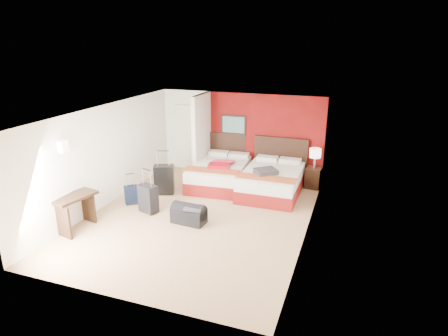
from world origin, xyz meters
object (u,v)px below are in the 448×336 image
at_px(bed_left, 219,174).
at_px(suitcase_black, 164,180).
at_px(suitcase_navy, 131,195).
at_px(nightstand, 313,178).
at_px(suitcase_charcoal, 148,200).
at_px(red_suitcase_open, 222,164).
at_px(duffel_bag, 189,215).
at_px(table_lamp, 315,158).
at_px(desk, 76,212).
at_px(bed_right, 271,182).

bearing_deg(bed_left, suitcase_black, -140.04).
bearing_deg(suitcase_black, bed_left, 22.50).
height_order(bed_left, suitcase_black, suitcase_black).
bearing_deg(suitcase_navy, nightstand, -6.92).
height_order(bed_left, suitcase_navy, bed_left).
bearing_deg(suitcase_charcoal, red_suitcase_open, 83.18).
xyz_separation_m(suitcase_black, duffel_bag, (1.34, -1.36, -0.19)).
height_order(bed_left, table_lamp, table_lamp).
bearing_deg(nightstand, suitcase_charcoal, -133.06).
bearing_deg(suitcase_charcoal, table_lamp, 59.43).
distance_m(nightstand, suitcase_navy, 5.00).
distance_m(suitcase_black, desk, 2.61).
xyz_separation_m(bed_right, red_suitcase_open, (-1.44, 0.02, 0.36)).
bearing_deg(duffel_bag, suitcase_navy, 169.80).
xyz_separation_m(bed_left, duffel_bag, (0.16, -2.49, -0.12)).
bearing_deg(table_lamp, suitcase_navy, -147.41).
xyz_separation_m(suitcase_charcoal, duffel_bag, (1.15, -0.18, -0.14)).
bearing_deg(suitcase_black, suitcase_charcoal, -102.32).
bearing_deg(desk, bed_left, 72.87).
xyz_separation_m(duffel_bag, desk, (-2.20, -1.10, 0.20)).
bearing_deg(bed_right, suitcase_black, -159.76).
xyz_separation_m(table_lamp, duffel_bag, (-2.40, -3.17, -0.67)).
relative_size(bed_right, table_lamp, 3.87).
bearing_deg(duffel_bag, nightstand, 57.44).
bearing_deg(red_suitcase_open, suitcase_black, -150.67).
height_order(table_lamp, desk, table_lamp).
relative_size(suitcase_black, suitcase_navy, 1.69).
bearing_deg(suitcase_navy, suitcase_charcoal, -63.28).
relative_size(nightstand, duffel_bag, 0.76).
distance_m(suitcase_black, duffel_bag, 1.92).
bearing_deg(suitcase_charcoal, suitcase_black, 118.39).
distance_m(bed_right, table_lamp, 1.40).
height_order(suitcase_charcoal, suitcase_navy, suitcase_charcoal).
bearing_deg(nightstand, red_suitcase_open, -155.60).
distance_m(bed_right, suitcase_navy, 3.72).
bearing_deg(bed_left, bed_right, -8.30).
relative_size(bed_left, suitcase_black, 2.70).
xyz_separation_m(bed_right, table_lamp, (1.02, 0.80, 0.54)).
relative_size(suitcase_charcoal, suitcase_navy, 1.45).
height_order(red_suitcase_open, desk, desk).
distance_m(red_suitcase_open, table_lamp, 2.59).
bearing_deg(suitcase_charcoal, desk, -109.96).
relative_size(bed_left, table_lamp, 3.78).
distance_m(bed_left, duffel_bag, 2.50).
height_order(table_lamp, suitcase_charcoal, table_lamp).
distance_m(duffel_bag, desk, 2.47).
bearing_deg(duffel_bag, bed_left, 98.33).
height_order(bed_right, table_lamp, table_lamp).
relative_size(suitcase_black, desk, 0.81).
xyz_separation_m(suitcase_charcoal, suitcase_navy, (-0.67, 0.29, -0.10)).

